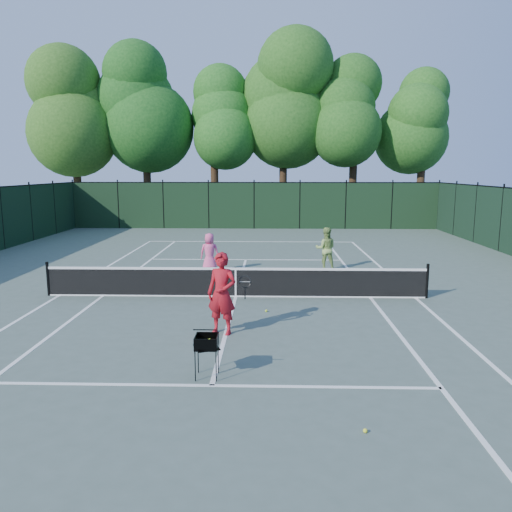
{
  "coord_description": "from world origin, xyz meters",
  "views": [
    {
      "loc": [
        1.03,
        -14.84,
        3.85
      ],
      "look_at": [
        0.6,
        1.0,
        1.1
      ],
      "focal_mm": 35.0,
      "sensor_mm": 36.0,
      "label": 1
    }
  ],
  "objects_px": {
    "ball_hopper": "(207,342)",
    "loose_ball_midcourt": "(266,311)",
    "player_pink": "(210,253)",
    "coach": "(222,293)",
    "player_green": "(326,249)",
    "loose_ball_near_cart": "(365,431)"
  },
  "relations": [
    {
      "from": "player_green",
      "to": "player_pink",
      "type": "bearing_deg",
      "value": 9.4
    },
    {
      "from": "coach",
      "to": "player_green",
      "type": "bearing_deg",
      "value": 85.55
    },
    {
      "from": "loose_ball_midcourt",
      "to": "player_pink",
      "type": "bearing_deg",
      "value": 112.2
    },
    {
      "from": "ball_hopper",
      "to": "loose_ball_midcourt",
      "type": "xyz_separation_m",
      "value": [
        1.08,
        4.38,
        -0.65
      ]
    },
    {
      "from": "loose_ball_near_cart",
      "to": "coach",
      "type": "bearing_deg",
      "value": 119.55
    },
    {
      "from": "player_green",
      "to": "loose_ball_midcourt",
      "type": "xyz_separation_m",
      "value": [
        -2.26,
        -5.93,
        -0.8
      ]
    },
    {
      "from": "coach",
      "to": "player_pink",
      "type": "height_order",
      "value": "coach"
    },
    {
      "from": "loose_ball_midcourt",
      "to": "player_green",
      "type": "bearing_deg",
      "value": 69.15
    },
    {
      "from": "coach",
      "to": "player_green",
      "type": "relative_size",
      "value": 1.18
    },
    {
      "from": "coach",
      "to": "ball_hopper",
      "type": "xyz_separation_m",
      "value": [
        -0.05,
        -2.54,
        -0.3
      ]
    },
    {
      "from": "player_pink",
      "to": "ball_hopper",
      "type": "distance_m",
      "value": 9.81
    },
    {
      "from": "coach",
      "to": "loose_ball_near_cart",
      "type": "xyz_separation_m",
      "value": [
        2.55,
        -4.49,
        -0.94
      ]
    },
    {
      "from": "coach",
      "to": "loose_ball_near_cart",
      "type": "bearing_deg",
      "value": -41.92
    },
    {
      "from": "player_green",
      "to": "ball_hopper",
      "type": "xyz_separation_m",
      "value": [
        -3.34,
        -10.31,
        -0.15
      ]
    },
    {
      "from": "player_pink",
      "to": "loose_ball_midcourt",
      "type": "xyz_separation_m",
      "value": [
        2.19,
        -5.37,
        -0.71
      ]
    },
    {
      "from": "player_pink",
      "to": "loose_ball_near_cart",
      "type": "height_order",
      "value": "player_pink"
    },
    {
      "from": "player_green",
      "to": "coach",
      "type": "bearing_deg",
      "value": 69.17
    },
    {
      "from": "loose_ball_midcourt",
      "to": "coach",
      "type": "bearing_deg",
      "value": -119.36
    },
    {
      "from": "coach",
      "to": "ball_hopper",
      "type": "distance_m",
      "value": 2.56
    },
    {
      "from": "coach",
      "to": "player_pink",
      "type": "relative_size",
      "value": 1.31
    },
    {
      "from": "loose_ball_near_cart",
      "to": "player_pink",
      "type": "bearing_deg",
      "value": 107.56
    },
    {
      "from": "coach",
      "to": "loose_ball_midcourt",
      "type": "xyz_separation_m",
      "value": [
        1.03,
        1.84,
        -0.94
      ]
    }
  ]
}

